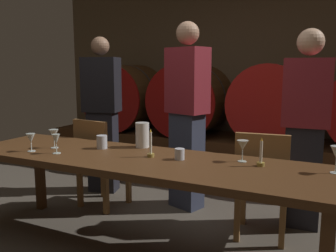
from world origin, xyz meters
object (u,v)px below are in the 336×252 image
at_px(wine_glass_left, 54,134).
at_px(guest_left, 102,114).
at_px(wine_barrel_center_left, 192,100).
at_px(wine_barrel_center_right, 273,103).
at_px(guest_center, 187,114).
at_px(wine_glass_center, 56,140).
at_px(guest_right, 305,128).
at_px(dining_table, 137,166).
at_px(wine_glass_right, 243,146).
at_px(cup_right, 180,154).
at_px(candle_left, 151,149).
at_px(wine_barrel_far_left, 126,97).
at_px(wine_glass_far_left, 31,139).
at_px(cup_center, 102,142).
at_px(chair_left, 99,159).
at_px(chair_right, 262,181).
at_px(candle_right, 261,158).
at_px(pitcher, 142,135).

bearing_deg(wine_glass_left, guest_left, 105.89).
relative_size(wine_barrel_center_left, wine_barrel_center_right, 1.00).
bearing_deg(guest_center, wine_glass_center, 82.54).
bearing_deg(guest_right, guest_center, -0.93).
relative_size(wine_glass_left, wine_glass_center, 1.02).
xyz_separation_m(dining_table, wine_glass_left, (-0.75, -0.02, 0.18)).
relative_size(wine_glass_right, cup_right, 1.89).
xyz_separation_m(guest_center, candle_left, (0.11, -0.94, -0.14)).
distance_m(guest_center, cup_right, 0.99).
relative_size(wine_barrel_far_left, wine_glass_center, 6.74).
distance_m(guest_left, wine_glass_far_left, 1.25).
bearing_deg(wine_glass_center, wine_glass_left, 137.40).
distance_m(dining_table, cup_center, 0.43).
relative_size(wine_barrel_center_left, wine_glass_far_left, 7.12).
height_order(wine_glass_center, cup_center, wine_glass_center).
bearing_deg(wine_glass_far_left, chair_left, 87.70).
relative_size(dining_table, wine_glass_left, 18.16).
relative_size(chair_left, chair_right, 1.00).
xyz_separation_m(candle_left, wine_glass_center, (-0.69, -0.21, 0.05)).
bearing_deg(cup_center, chair_right, 21.96).
xyz_separation_m(dining_table, cup_right, (0.31, 0.07, 0.11)).
bearing_deg(guest_center, wine_barrel_center_left, -50.65).
relative_size(candle_right, wine_glass_left, 1.28).
xyz_separation_m(candle_left, candle_right, (0.77, 0.09, -0.01)).
relative_size(wine_barrel_center_right, wine_glass_left, 6.59).
relative_size(dining_table, guest_center, 1.53).
bearing_deg(guest_right, chair_right, 55.45).
relative_size(chair_left, candle_right, 4.58).
relative_size(wine_barrel_center_right, chair_left, 1.13).
relative_size(guest_left, guest_right, 1.01).
xyz_separation_m(wine_barrel_center_right, wine_glass_far_left, (-1.33, -2.74, -0.10)).
height_order(guest_left, cup_right, guest_left).
bearing_deg(wine_barrel_center_right, cup_right, -94.74).
bearing_deg(chair_right, guest_right, -128.44).
relative_size(wine_barrel_center_left, dining_table, 0.36).
relative_size(wine_barrel_far_left, pitcher, 4.93).
xyz_separation_m(wine_barrel_center_left, candle_left, (0.69, -2.50, -0.14)).
relative_size(candle_right, wine_glass_center, 1.31).
xyz_separation_m(wine_glass_left, wine_glass_right, (1.47, 0.23, -0.00)).
relative_size(chair_right, pitcher, 4.37).
xyz_separation_m(wine_barrel_center_left, candle_right, (1.46, -2.41, -0.14)).
bearing_deg(candle_left, wine_glass_left, -174.91).
xyz_separation_m(candle_left, cup_right, (0.22, 0.02, -0.02)).
bearing_deg(chair_left, wine_glass_left, 100.18).
relative_size(chair_left, cup_center, 8.31).
bearing_deg(chair_left, wine_glass_right, 171.69).
height_order(wine_barrel_far_left, wine_barrel_center_right, same).
distance_m(dining_table, guest_center, 1.03).
bearing_deg(dining_table, candle_right, 9.53).
bearing_deg(candle_right, guest_right, 77.72).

